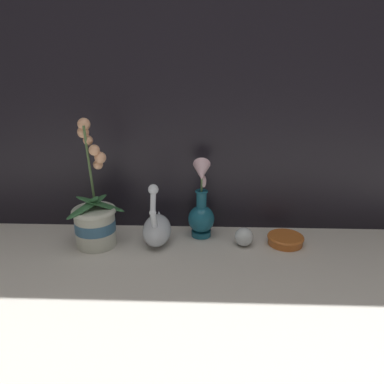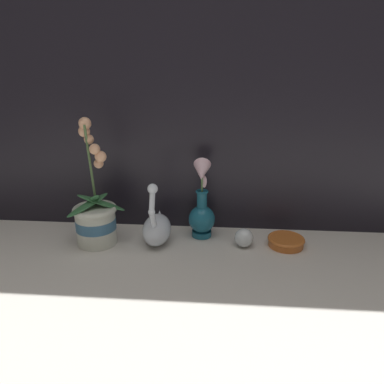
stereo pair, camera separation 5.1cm
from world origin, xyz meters
name	(u,v)px [view 1 (the left image)]	position (x,y,z in m)	size (l,w,h in m)	color
ground_plane	(190,258)	(0.00, 0.00, 0.00)	(2.80, 2.80, 0.00)	beige
window_backdrop	(193,63)	(0.00, 0.26, 0.60)	(2.80, 0.03, 1.20)	black
orchid_potted_plant	(95,218)	(-0.33, 0.08, 0.10)	(0.19, 0.19, 0.44)	beige
swan_figurine	(157,228)	(-0.12, 0.10, 0.06)	(0.10, 0.18, 0.24)	silver
blue_vase	(201,210)	(0.03, 0.16, 0.11)	(0.10, 0.13, 0.30)	#195B75
glass_sphere	(244,237)	(0.18, 0.10, 0.03)	(0.07, 0.07, 0.07)	silver
amber_dish	(285,239)	(0.33, 0.11, 0.02)	(0.13, 0.13, 0.03)	#C66628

